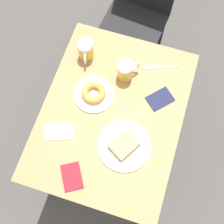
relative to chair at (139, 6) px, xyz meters
The scene contains 11 objects.
ground_plane 1.00m from the chair, 84.55° to the right, with size 8.00×8.00×0.00m, color #474442.
table 0.85m from the chair, 84.55° to the right, with size 0.69×0.91×0.76m.
chair is the anchor object (origin of this frame).
plate_with_cake 1.02m from the chair, 79.30° to the right, with size 0.26×0.26×0.04m.
plate_with_donut 0.80m from the chair, 92.89° to the right, with size 0.20×0.20×0.04m.
beer_mug_left 0.64m from the chair, 104.82° to the right, with size 0.08×0.12×0.11m.
beer_mug_center 0.68m from the chair, 82.27° to the right, with size 0.10×0.10×0.11m.
napkin_folded 1.04m from the chair, 97.90° to the right, with size 0.16×0.12×0.00m.
fork 0.61m from the chair, 64.22° to the right, with size 0.18×0.08×0.00m.
passport_near_edge 1.21m from the chair, 90.13° to the right, with size 0.14×0.15×0.01m.
passport_far_edge 0.78m from the chair, 67.31° to the right, with size 0.15×0.15×0.01m.
Camera 1 is at (0.16, -0.51, 2.22)m, focal length 50.00 mm.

